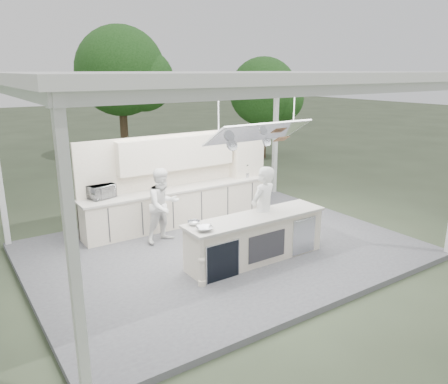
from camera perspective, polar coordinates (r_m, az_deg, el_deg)
ground at (r=9.75m, az=-0.12°, el=-7.90°), size 90.00×90.00×0.00m
stage_deck at (r=9.72m, az=-0.12°, el=-7.58°), size 8.00×6.00×0.12m
tent at (r=8.93m, az=-0.07°, el=14.47°), size 8.20×6.20×3.86m
demo_island at (r=8.94m, az=4.11°, el=-6.06°), size 3.10×0.79×0.95m
back_counter at (r=11.07m, az=-5.60°, el=-1.75°), size 5.08×0.72×0.95m
back_wall_unit at (r=11.21m, az=-4.26°, el=3.66°), size 5.05×0.48×2.25m
tree_cluster at (r=17.87m, az=-18.79°, el=12.91°), size 19.55×9.40×5.85m
head_chef at (r=9.14m, az=5.10°, el=-2.46°), size 0.79×0.63×1.89m
sous_chef at (r=9.87m, az=-7.94°, el=-1.73°), size 0.93×0.78×1.70m
toaster_oven at (r=10.32m, az=-15.76°, el=0.08°), size 0.67×0.55×0.32m
bowl_large at (r=7.98m, az=-2.57°, el=-4.81°), size 0.40×0.40×0.08m
bowl_small at (r=8.29m, az=-3.95°, el=-4.05°), size 0.29×0.29×0.08m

